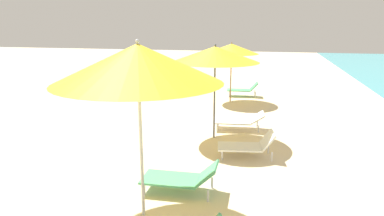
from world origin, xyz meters
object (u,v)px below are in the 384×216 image
(lounger_second_shoreside, at_px, (181,178))
(lounger_farthest_shoreside, at_px, (243,89))
(umbrella_farthest, at_px, (232,49))
(umbrella_second, at_px, (138,64))
(lounger_third_inland, at_px, (248,145))
(umbrella_third, at_px, (215,54))
(lounger_third_shoreside, at_px, (240,120))

(lounger_second_shoreside, distance_m, lounger_farthest_shoreside, 9.12)
(lounger_second_shoreside, relative_size, umbrella_farthest, 0.60)
(umbrella_second, relative_size, lounger_third_inland, 2.05)
(lounger_farthest_shoreside, bearing_deg, umbrella_third, 80.92)
(lounger_third_shoreside, bearing_deg, umbrella_third, 49.31)
(umbrella_second, height_order, lounger_farthest_shoreside, umbrella_second)
(lounger_second_shoreside, distance_m, lounger_third_inland, 2.34)
(umbrella_second, distance_m, lounger_second_shoreside, 2.44)
(umbrella_third, height_order, lounger_third_inland, umbrella_third)
(lounger_third_inland, height_order, umbrella_farthest, umbrella_farthest)
(lounger_third_inland, bearing_deg, umbrella_farthest, -88.61)
(umbrella_second, xyz_separation_m, lounger_second_shoreside, (0.41, 0.91, -2.23))
(lounger_third_inland, distance_m, umbrella_farthest, 6.28)
(lounger_second_shoreside, bearing_deg, umbrella_farthest, -91.75)
(umbrella_farthest, relative_size, lounger_farthest_shoreside, 1.75)
(lounger_third_shoreside, bearing_deg, umbrella_second, 71.60)
(umbrella_third, relative_size, umbrella_farthest, 1.08)
(umbrella_second, bearing_deg, lounger_third_shoreside, 77.92)
(umbrella_second, bearing_deg, lounger_third_inland, 63.31)
(umbrella_third, bearing_deg, umbrella_farthest, 91.44)
(lounger_second_shoreside, distance_m, umbrella_third, 3.86)
(umbrella_second, height_order, umbrella_third, umbrella_second)
(umbrella_farthest, bearing_deg, lounger_farthest_shoreside, 69.68)
(umbrella_third, xyz_separation_m, lounger_third_inland, (1.03, -1.22, -2.02))
(umbrella_second, relative_size, umbrella_farthest, 1.20)
(umbrella_third, relative_size, lounger_third_inland, 1.85)
(lounger_farthest_shoreside, bearing_deg, lounger_third_inland, 89.80)
(lounger_third_inland, xyz_separation_m, lounger_farthest_shoreside, (-0.72, 7.05, 0.02))
(umbrella_third, bearing_deg, lounger_farthest_shoreside, 86.96)
(umbrella_third, bearing_deg, lounger_second_shoreside, -90.95)
(lounger_third_shoreside, distance_m, umbrella_farthest, 4.25)
(lounger_third_shoreside, bearing_deg, umbrella_farthest, -85.08)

